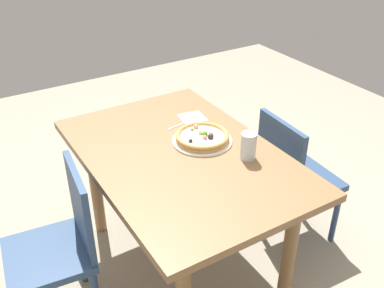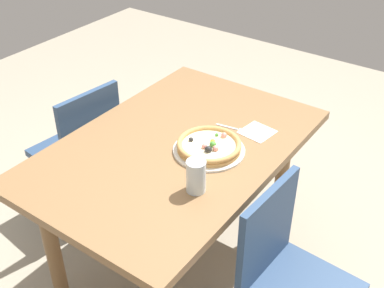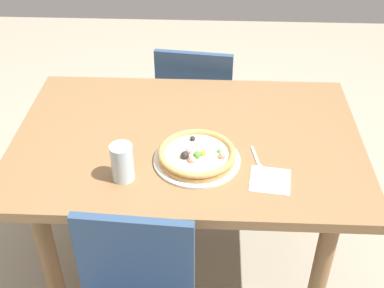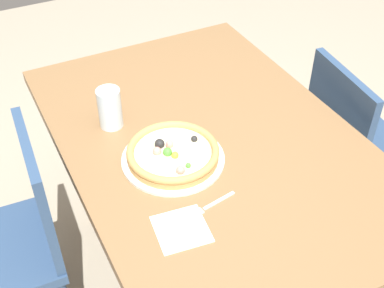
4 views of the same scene
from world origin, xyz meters
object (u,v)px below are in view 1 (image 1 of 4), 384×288
object	(u,v)px
chair_far	(292,176)
fork	(181,124)
plate	(202,141)
chair_near	(61,244)
napkin	(192,118)
dining_table	(182,170)
drinking_glass	(248,146)
pizza	(202,137)

from	to	relation	value
chair_far	fork	distance (m)	0.73
plate	fork	world-z (taller)	plate
chair_near	chair_far	distance (m)	1.35
fork	plate	bearing A→B (deg)	-99.68
napkin	chair_near	bearing A→B (deg)	-72.49
chair_near	fork	xyz separation A→B (m)	(-0.25, 0.82, 0.30)
dining_table	drinking_glass	bearing A→B (deg)	51.07
chair_near	pizza	distance (m)	0.89
chair_far	napkin	xyz separation A→B (m)	(-0.45, -0.42, 0.30)
drinking_glass	fork	bearing A→B (deg)	-167.28
chair_far	fork	xyz separation A→B (m)	(-0.41, -0.52, 0.30)
dining_table	drinking_glass	xyz separation A→B (m)	(0.21, 0.26, 0.18)
dining_table	chair_near	bearing A→B (deg)	-91.12
dining_table	fork	world-z (taller)	fork
chair_far	pizza	world-z (taller)	chair_far
plate	drinking_glass	bearing A→B (deg)	22.99
fork	drinking_glass	world-z (taller)	drinking_glass
pizza	napkin	xyz separation A→B (m)	(-0.26, 0.10, -0.03)
chair_far	napkin	distance (m)	0.68
fork	napkin	xyz separation A→B (m)	(-0.04, 0.10, -0.00)
chair_near	fork	distance (m)	0.91
fork	drinking_glass	bearing A→B (deg)	-86.94
dining_table	chair_far	xyz separation A→B (m)	(0.15, 0.67, -0.20)
dining_table	plate	size ratio (longest dim) A/B	4.26
fork	drinking_glass	distance (m)	0.50
drinking_glass	napkin	bearing A→B (deg)	-179.04
chair_near	dining_table	bearing A→B (deg)	-84.68
drinking_glass	dining_table	bearing A→B (deg)	-128.93
fork	chair_far	bearing A→B (deg)	-48.27
chair_near	fork	size ratio (longest dim) A/B	5.20
dining_table	pizza	world-z (taller)	pizza
napkin	plate	bearing A→B (deg)	-20.84
dining_table	chair_near	world-z (taller)	chair_near
chair_far	plate	size ratio (longest dim) A/B	2.68
pizza	napkin	world-z (taller)	pizza
chair_far	drinking_glass	size ratio (longest dim) A/B	6.15
chair_far	napkin	bearing A→B (deg)	-133.76
dining_table	napkin	xyz separation A→B (m)	(-0.30, 0.25, 0.11)
chair_near	chair_far	size ratio (longest dim) A/B	1.00
napkin	chair_far	bearing A→B (deg)	42.84
chair_far	fork	bearing A→B (deg)	-125.20
pizza	drinking_glass	world-z (taller)	drinking_glass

